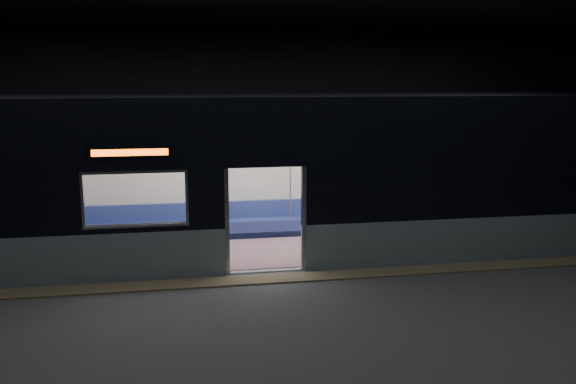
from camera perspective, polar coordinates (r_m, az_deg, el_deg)
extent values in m
cube|color=#47494C|center=(10.95, -1.28, -9.16)|extent=(24.00, 14.00, 0.01)
cube|color=black|center=(17.27, -4.94, 6.63)|extent=(24.00, 0.04, 5.00)
cube|color=black|center=(3.76, 15.49, -8.48)|extent=(24.00, 0.04, 5.00)
cube|color=#8C7F59|center=(11.45, -1.71, -8.14)|extent=(22.80, 0.50, 0.03)
cube|color=#90A2AC|center=(13.35, 19.04, -4.05)|extent=(8.30, 0.12, 0.90)
cube|color=black|center=(13.05, 19.47, 2.77)|extent=(8.30, 0.12, 2.30)
cube|color=black|center=(11.40, -2.16, 5.22)|extent=(1.40, 0.12, 1.15)
cube|color=#B7BABC|center=(11.58, -5.74, -2.78)|extent=(0.08, 0.14, 2.05)
cube|color=#B7BABC|center=(11.78, 1.46, -2.49)|extent=(0.08, 0.14, 2.05)
cube|color=black|center=(11.26, -14.56, 3.61)|extent=(1.50, 0.04, 0.18)
cube|color=#FF570C|center=(11.26, -14.56, 3.61)|extent=(1.34, 0.03, 0.12)
cube|color=silver|center=(14.36, -3.75, 2.21)|extent=(18.00, 0.12, 3.20)
cube|color=black|center=(12.78, -3.10, 8.72)|extent=(18.00, 3.00, 0.15)
cube|color=gray|center=(13.29, -2.96, -5.44)|extent=(17.76, 2.76, 0.04)
cube|color=silver|center=(12.84, -3.06, 4.59)|extent=(17.76, 2.76, 0.10)
cube|color=navy|center=(14.31, -3.54, -3.35)|extent=(11.00, 0.48, 0.41)
cube|color=navy|center=(14.40, -3.64, -1.60)|extent=(11.00, 0.10, 0.40)
cube|color=#7C5A62|center=(12.21, -17.94, -6.33)|extent=(4.40, 0.48, 0.41)
cube|color=#7C5A62|center=(13.04, 12.26, -4.97)|extent=(4.40, 0.48, 0.41)
cylinder|color=silver|center=(11.84, -6.89, -1.78)|extent=(0.04, 0.04, 2.26)
cylinder|color=silver|center=(14.05, -7.44, 0.18)|extent=(0.04, 0.04, 2.26)
cylinder|color=silver|center=(12.09, 2.14, -1.45)|extent=(0.04, 0.04, 2.26)
cylinder|color=silver|center=(14.26, 0.21, 0.43)|extent=(0.04, 0.04, 2.26)
cylinder|color=silver|center=(13.96, -3.60, 3.42)|extent=(11.00, 0.03, 0.03)
cube|color=black|center=(15.03, 11.93, -1.79)|extent=(0.16, 0.43, 0.15)
cube|color=black|center=(15.11, 12.60, -1.75)|extent=(0.16, 0.43, 0.15)
cylinder|color=black|center=(14.92, 12.17, -2.95)|extent=(0.10, 0.10, 0.43)
cylinder|color=black|center=(14.99, 12.85, -2.91)|extent=(0.10, 0.10, 0.43)
cube|color=pink|center=(15.23, 12.02, -1.56)|extent=(0.37, 0.20, 0.18)
cylinder|color=pink|center=(15.19, 12.03, -0.36)|extent=(0.40, 0.40, 0.47)
sphere|color=tan|center=(15.11, 12.10, 0.88)|extent=(0.19, 0.19, 0.19)
sphere|color=black|center=(15.14, 12.05, 1.04)|extent=(0.20, 0.20, 0.20)
cube|color=black|center=(14.97, 12.25, -1.33)|extent=(0.26, 0.23, 0.12)
cube|color=white|center=(15.65, 14.81, 2.18)|extent=(1.04, 0.03, 0.68)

